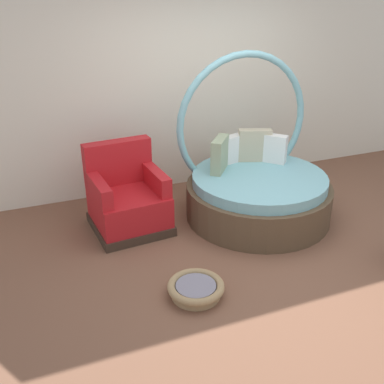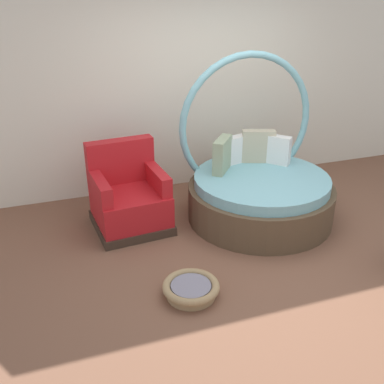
% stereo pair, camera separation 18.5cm
% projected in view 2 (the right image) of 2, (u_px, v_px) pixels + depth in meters
% --- Properties ---
extents(ground_plane, '(8.00, 8.00, 0.02)m').
position_uv_depth(ground_plane, '(261.00, 254.00, 4.61)').
color(ground_plane, brown).
extents(back_wall, '(8.00, 0.12, 2.85)m').
position_uv_depth(back_wall, '(197.00, 77.00, 5.71)').
color(back_wall, silver).
rests_on(back_wall, ground_plane).
extents(round_daybed, '(1.68, 1.68, 1.84)m').
position_uv_depth(round_daybed, '(258.00, 186.00, 5.22)').
color(round_daybed, brown).
rests_on(round_daybed, ground_plane).
extents(red_armchair, '(0.86, 0.86, 0.94)m').
position_uv_depth(red_armchair, '(129.00, 199.00, 5.02)').
color(red_armchair, '#38281E').
rests_on(red_armchair, ground_plane).
extents(pet_basket, '(0.51, 0.51, 0.13)m').
position_uv_depth(pet_basket, '(191.00, 289.00, 3.97)').
color(pet_basket, '#9E7F56').
rests_on(pet_basket, ground_plane).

